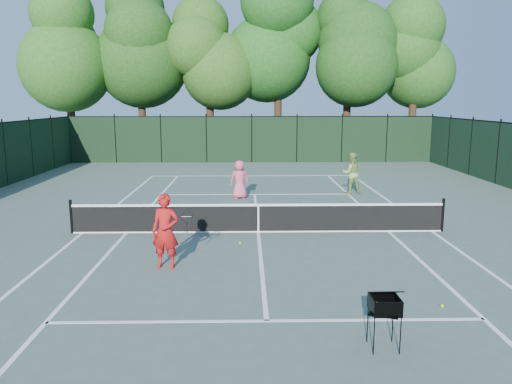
{
  "coord_description": "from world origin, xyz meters",
  "views": [
    {
      "loc": [
        -0.37,
        -15.15,
        4.07
      ],
      "look_at": [
        -0.05,
        1.0,
        1.1
      ],
      "focal_mm": 35.0,
      "sensor_mm": 36.0,
      "label": 1
    }
  ],
  "objects_px": {
    "coach": "(165,231)",
    "loose_ball_midcourt": "(240,243)",
    "player_green": "(352,173)",
    "loose_ball_near_cart": "(442,306)",
    "ball_hopper": "(385,305)",
    "player_pink": "(240,179)"
  },
  "relations": [
    {
      "from": "player_pink",
      "to": "ball_hopper",
      "type": "relative_size",
      "value": 1.79
    },
    {
      "from": "ball_hopper",
      "to": "loose_ball_midcourt",
      "type": "relative_size",
      "value": 13.25
    },
    {
      "from": "player_pink",
      "to": "loose_ball_midcourt",
      "type": "height_order",
      "value": "player_pink"
    },
    {
      "from": "player_green",
      "to": "loose_ball_near_cart",
      "type": "distance_m",
      "value": 12.47
    },
    {
      "from": "loose_ball_near_cart",
      "to": "loose_ball_midcourt",
      "type": "height_order",
      "value": "same"
    },
    {
      "from": "loose_ball_near_cart",
      "to": "coach",
      "type": "bearing_deg",
      "value": 156.61
    },
    {
      "from": "player_pink",
      "to": "player_green",
      "type": "bearing_deg",
      "value": -178.63
    },
    {
      "from": "coach",
      "to": "player_pink",
      "type": "bearing_deg",
      "value": 86.89
    },
    {
      "from": "coach",
      "to": "loose_ball_near_cart",
      "type": "relative_size",
      "value": 27.23
    },
    {
      "from": "coach",
      "to": "loose_ball_midcourt",
      "type": "distance_m",
      "value": 2.84
    },
    {
      "from": "loose_ball_midcourt",
      "to": "ball_hopper",
      "type": "bearing_deg",
      "value": -68.29
    },
    {
      "from": "ball_hopper",
      "to": "player_pink",
      "type": "bearing_deg",
      "value": 121.31
    },
    {
      "from": "player_pink",
      "to": "loose_ball_midcourt",
      "type": "relative_size",
      "value": 23.7
    },
    {
      "from": "ball_hopper",
      "to": "loose_ball_near_cart",
      "type": "relative_size",
      "value": 13.25
    },
    {
      "from": "coach",
      "to": "loose_ball_near_cart",
      "type": "distance_m",
      "value": 6.48
    },
    {
      "from": "coach",
      "to": "ball_hopper",
      "type": "relative_size",
      "value": 2.06
    },
    {
      "from": "player_pink",
      "to": "ball_hopper",
      "type": "xyz_separation_m",
      "value": [
        2.55,
        -12.98,
        -0.05
      ]
    },
    {
      "from": "player_green",
      "to": "player_pink",
      "type": "bearing_deg",
      "value": 9.11
    },
    {
      "from": "player_green",
      "to": "coach",
      "type": "bearing_deg",
      "value": 53.14
    },
    {
      "from": "coach",
      "to": "loose_ball_midcourt",
      "type": "height_order",
      "value": "coach"
    },
    {
      "from": "player_pink",
      "to": "loose_ball_midcourt",
      "type": "distance_m",
      "value": 6.86
    },
    {
      "from": "coach",
      "to": "ball_hopper",
      "type": "bearing_deg",
      "value": -36.6
    }
  ]
}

